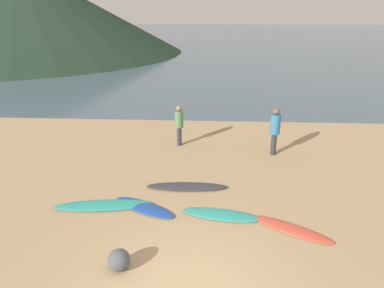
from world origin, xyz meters
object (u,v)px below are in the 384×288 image
(surfboard_3, at_px, (220,215))
(person_1, at_px, (179,122))
(surfboard_4, at_px, (291,229))
(surfboard_2, at_px, (187,187))
(person_0, at_px, (275,128))
(surfboard_1, at_px, (144,207))
(beach_rock_near, at_px, (119,260))
(surfboard_0, at_px, (103,205))

(surfboard_3, relative_size, person_1, 1.26)
(surfboard_4, bearing_deg, surfboard_2, 173.89)
(surfboard_4, xyz_separation_m, person_0, (0.31, 4.74, 1.01))
(surfboard_1, relative_size, beach_rock_near, 4.15)
(surfboard_3, xyz_separation_m, surfboard_4, (1.71, -0.54, -0.00))
(surfboard_1, relative_size, surfboard_4, 0.94)
(surfboard_1, bearing_deg, surfboard_0, -153.72)
(person_0, bearing_deg, surfboard_1, 68.41)
(surfboard_4, height_order, beach_rock_near, beach_rock_near)
(surfboard_1, xyz_separation_m, beach_rock_near, (-0.08, -2.35, 0.20))
(surfboard_2, height_order, person_1, person_1)
(surfboard_1, height_order, person_1, person_1)
(beach_rock_near, bearing_deg, surfboard_1, 87.97)
(person_1, distance_m, beach_rock_near, 7.13)
(person_1, relative_size, beach_rock_near, 3.45)
(surfboard_0, height_order, surfboard_3, surfboard_0)
(surfboard_1, bearing_deg, person_0, 72.16)
(surfboard_2, relative_size, person_1, 1.52)
(person_0, bearing_deg, surfboard_0, 61.20)
(surfboard_0, xyz_separation_m, beach_rock_near, (1.06, -2.39, 0.19))
(surfboard_0, xyz_separation_m, surfboard_4, (4.91, -0.82, -0.01))
(surfboard_3, bearing_deg, person_0, 74.32)
(surfboard_3, distance_m, person_0, 4.77)
(person_0, xyz_separation_m, beach_rock_near, (-4.17, -6.31, -0.81))
(surfboard_0, xyz_separation_m, surfboard_2, (2.22, 1.18, 0.00))
(person_0, xyz_separation_m, person_1, (-3.53, 0.76, -0.09))
(surfboard_2, bearing_deg, person_0, 40.59)
(surfboard_3, xyz_separation_m, person_0, (2.02, 4.20, 1.00))
(surfboard_2, height_order, person_0, person_0)
(beach_rock_near, bearing_deg, surfboard_0, 113.85)
(surfboard_2, relative_size, surfboard_4, 1.18)
(person_0, distance_m, beach_rock_near, 7.60)
(surfboard_4, bearing_deg, surfboard_0, -158.88)
(surfboard_2, xyz_separation_m, person_1, (-0.53, 3.49, 0.90))
(surfboard_2, relative_size, beach_rock_near, 5.25)
(surfboard_1, bearing_deg, surfboard_2, 76.54)
(surfboard_1, distance_m, beach_rock_near, 2.36)
(surfboard_3, relative_size, person_0, 1.15)
(surfboard_1, relative_size, surfboard_3, 0.95)
(surfboard_4, height_order, person_1, person_1)
(surfboard_0, xyz_separation_m, person_0, (5.22, 3.92, 1.00))
(surfboard_1, bearing_deg, person_1, 111.45)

